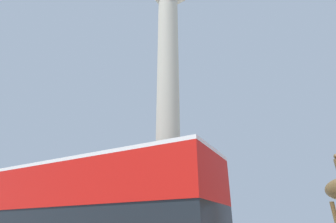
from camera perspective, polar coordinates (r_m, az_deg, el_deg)
The scene contains 3 objects.
monument_column at distance 15.80m, azimuth 0.00°, elevation -13.11°, with size 6.00×6.00×21.33m.
bus_c at distance 10.24m, azimuth -19.47°, elevation -21.60°, with size 10.41×3.64×4.22m.
street_lamp at distance 10.61m, azimuth 4.76°, elevation -18.95°, with size 0.46×0.46×5.10m.
Camera 1 is at (8.65, -12.82, 1.98)m, focal length 28.00 mm.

